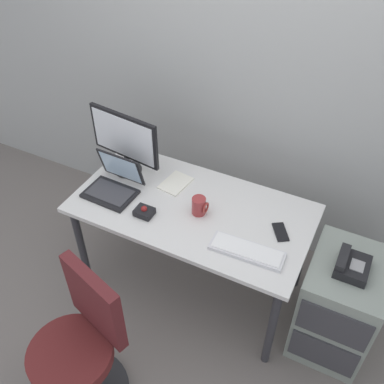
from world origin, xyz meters
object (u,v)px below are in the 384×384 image
laptop (114,184)px  file_cabinet (338,305)px  desk_phone (351,265)px  cell_phone (280,232)px  coffee_mug (199,206)px  office_chair (82,351)px  trackball_mouse (144,212)px  keyboard (247,251)px  paper_notepad (176,183)px  monitor_main (125,140)px

laptop → file_cabinet: bearing=3.5°
desk_phone → cell_phone: bearing=173.9°
coffee_mug → file_cabinet: bearing=2.2°
office_chair → trackball_mouse: bearing=93.2°
desk_phone → keyboard: 0.56m
office_chair → paper_notepad: (-0.01, 1.08, 0.33)m
file_cabinet → cell_phone: (-0.42, 0.03, 0.40)m
monitor_main → trackball_mouse: (0.32, -0.31, -0.22)m
keyboard → monitor_main: bearing=161.9°
office_chair → coffee_mug: size_ratio=8.23×
keyboard → paper_notepad: bearing=151.6°
monitor_main → coffee_mug: bearing=-14.4°
file_cabinet → keyboard: bearing=-159.9°
paper_notepad → file_cabinet: bearing=-6.8°
keyboard → paper_notepad: keyboard is taller
cell_phone → laptop: bearing=153.9°
keyboard → laptop: size_ratio=1.30×
monitor_main → keyboard: monitor_main is taller
desk_phone → paper_notepad: size_ratio=0.96×
office_chair → paper_notepad: bearing=90.5°
coffee_mug → laptop: bearing=-174.5°
desk_phone → file_cabinet: bearing=63.2°
office_chair → paper_notepad: size_ratio=4.45×
coffee_mug → cell_phone: size_ratio=0.79×
trackball_mouse → keyboard: bearing=-0.3°
monitor_main → cell_phone: monitor_main is taller
office_chair → keyboard: bearing=50.8°
file_cabinet → laptop: (-1.47, -0.09, 0.45)m
office_chair → monitor_main: (-0.36, 1.06, 0.57)m
laptop → coffee_mug: 0.57m
file_cabinet → monitor_main: (-1.51, 0.12, 0.65)m
monitor_main → coffee_mug: monitor_main is taller
file_cabinet → monitor_main: 1.64m
desk_phone → trackball_mouse: trackball_mouse is taller
laptop → coffee_mug: size_ratio=2.84×
desk_phone → monitor_main: (-1.50, 0.14, 0.26)m
desk_phone → paper_notepad: bearing=172.3°
file_cabinet → paper_notepad: bearing=173.2°
trackball_mouse → cell_phone: trackball_mouse is taller
office_chair → monitor_main: bearing=108.7°
cell_phone → office_chair: bearing=-159.3°
office_chair → trackball_mouse: 0.83m
desk_phone → trackball_mouse: bearing=-171.5°
paper_notepad → coffee_mug: bearing=-34.3°
cell_phone → coffee_mug: bearing=154.8°
keyboard → cell_phone: keyboard is taller
desk_phone → office_chair: office_chair is taller
office_chair → coffee_mug: bearing=75.0°
file_cabinet → desk_phone: desk_phone is taller
paper_notepad → cell_phone: (0.74, -0.11, -0.00)m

